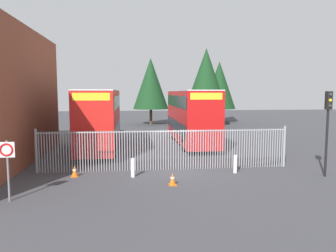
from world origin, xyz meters
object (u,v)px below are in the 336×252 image
(traffic_cone_by_gate, at_px, (173,179))
(traffic_cone_mid_forecourt, at_px, (75,171))
(double_decker_bus_near_gate, at_px, (100,117))
(bollard_center_front, at_px, (235,164))
(traffic_light_kerbside, at_px, (328,118))
(bollard_near_left, at_px, (133,168))
(double_decker_bus_behind_fence_left, at_px, (191,115))
(speed_limit_sign_post, at_px, (7,157))

(traffic_cone_by_gate, distance_m, traffic_cone_mid_forecourt, 5.16)
(double_decker_bus_near_gate, distance_m, bollard_center_front, 11.36)
(bollard_center_front, bearing_deg, traffic_light_kerbside, -16.20)
(double_decker_bus_near_gate, xyz_separation_m, traffic_cone_mid_forecourt, (-0.62, -7.92, -2.13))
(bollard_near_left, xyz_separation_m, traffic_cone_mid_forecourt, (-2.93, 0.43, -0.19))
(bollard_near_left, bearing_deg, double_decker_bus_behind_fence_left, 64.15)
(double_decker_bus_behind_fence_left, relative_size, bollard_center_front, 11.38)
(traffic_cone_mid_forecourt, height_order, traffic_light_kerbside, traffic_light_kerbside)
(traffic_cone_mid_forecourt, bearing_deg, double_decker_bus_behind_fence_left, 50.86)
(bollard_center_front, xyz_separation_m, traffic_cone_by_gate, (-3.59, -1.87, -0.19))
(bollard_near_left, distance_m, traffic_light_kerbside, 10.05)
(bollard_near_left, height_order, traffic_cone_mid_forecourt, bollard_near_left)
(traffic_cone_mid_forecourt, bearing_deg, double_decker_bus_near_gate, 85.56)
(bollard_near_left, distance_m, traffic_cone_by_gate, 2.43)
(bollard_center_front, height_order, traffic_light_kerbside, traffic_light_kerbside)
(bollard_center_front, bearing_deg, double_decker_bus_near_gate, 133.49)
(bollard_near_left, height_order, traffic_cone_by_gate, bollard_near_left)
(traffic_cone_by_gate, distance_m, traffic_light_kerbside, 8.35)
(double_decker_bus_near_gate, height_order, double_decker_bus_behind_fence_left, same)
(double_decker_bus_behind_fence_left, relative_size, traffic_cone_mid_forecourt, 18.32)
(traffic_light_kerbside, bearing_deg, double_decker_bus_behind_fence_left, 113.82)
(bollard_center_front, xyz_separation_m, traffic_cone_mid_forecourt, (-8.32, 0.20, -0.19))
(double_decker_bus_behind_fence_left, bearing_deg, traffic_light_kerbside, -66.18)
(double_decker_bus_behind_fence_left, bearing_deg, bollard_near_left, -115.85)
(bollard_center_front, bearing_deg, bollard_near_left, -177.58)
(speed_limit_sign_post, bearing_deg, double_decker_bus_near_gate, 77.60)
(traffic_cone_by_gate, relative_size, speed_limit_sign_post, 0.25)
(bollard_near_left, xyz_separation_m, bollard_center_front, (5.39, 0.23, 0.00))
(bollard_center_front, bearing_deg, speed_limit_sign_post, -162.01)
(bollard_center_front, xyz_separation_m, traffic_light_kerbside, (4.29, -1.25, 2.51))
(traffic_cone_by_gate, xyz_separation_m, speed_limit_sign_post, (-6.62, -1.45, 1.49))
(bollard_center_front, bearing_deg, double_decker_bus_behind_fence_left, 93.29)
(double_decker_bus_behind_fence_left, xyz_separation_m, traffic_cone_mid_forecourt, (-7.76, -9.53, -2.13))
(speed_limit_sign_post, bearing_deg, traffic_cone_by_gate, 12.37)
(speed_limit_sign_post, bearing_deg, double_decker_bus_behind_fence_left, 53.50)
(traffic_cone_mid_forecourt, bearing_deg, bollard_center_front, -1.40)
(traffic_light_kerbside, bearing_deg, traffic_cone_mid_forecourt, 173.44)
(double_decker_bus_behind_fence_left, height_order, speed_limit_sign_post, double_decker_bus_behind_fence_left)
(traffic_light_kerbside, bearing_deg, bollard_center_front, 163.80)
(speed_limit_sign_post, bearing_deg, traffic_light_kerbside, 8.13)
(traffic_cone_mid_forecourt, distance_m, speed_limit_sign_post, 4.27)
(double_decker_bus_near_gate, distance_m, bollard_near_left, 8.88)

